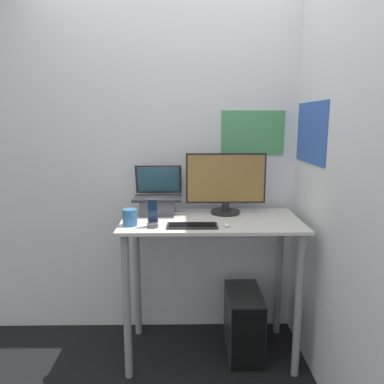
{
  "coord_description": "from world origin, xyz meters",
  "views": [
    {
      "loc": [
        -0.16,
        -2.04,
        1.58
      ],
      "look_at": [
        -0.12,
        0.3,
        1.13
      ],
      "focal_mm": 35.0,
      "sensor_mm": 36.0,
      "label": 1
    }
  ],
  "objects_px": {
    "cell_phone": "(153,219)",
    "computer_tower": "(244,323)",
    "monitor": "(226,185)",
    "mouse": "(227,225)",
    "laptop": "(158,201)",
    "keyboard": "(192,226)"
  },
  "relations": [
    {
      "from": "cell_phone",
      "to": "computer_tower",
      "type": "distance_m",
      "value": 0.99
    },
    {
      "from": "monitor",
      "to": "cell_phone",
      "type": "height_order",
      "value": "monitor"
    },
    {
      "from": "monitor",
      "to": "computer_tower",
      "type": "height_order",
      "value": "monitor"
    },
    {
      "from": "mouse",
      "to": "monitor",
      "type": "bearing_deg",
      "value": 85.99
    },
    {
      "from": "laptop",
      "to": "mouse",
      "type": "distance_m",
      "value": 0.56
    },
    {
      "from": "keyboard",
      "to": "computer_tower",
      "type": "distance_m",
      "value": 0.83
    },
    {
      "from": "keyboard",
      "to": "computer_tower",
      "type": "xyz_separation_m",
      "value": [
        0.35,
        0.16,
        -0.74
      ]
    },
    {
      "from": "cell_phone",
      "to": "computer_tower",
      "type": "relative_size",
      "value": 0.39
    },
    {
      "from": "laptop",
      "to": "cell_phone",
      "type": "height_order",
      "value": "laptop"
    },
    {
      "from": "mouse",
      "to": "cell_phone",
      "type": "height_order",
      "value": "cell_phone"
    },
    {
      "from": "computer_tower",
      "to": "laptop",
      "type": "bearing_deg",
      "value": 163.94
    },
    {
      "from": "laptop",
      "to": "mouse",
      "type": "xyz_separation_m",
      "value": [
        0.44,
        -0.34,
        -0.08
      ]
    },
    {
      "from": "mouse",
      "to": "computer_tower",
      "type": "height_order",
      "value": "mouse"
    },
    {
      "from": "monitor",
      "to": "keyboard",
      "type": "distance_m",
      "value": 0.45
    },
    {
      "from": "laptop",
      "to": "keyboard",
      "type": "height_order",
      "value": "laptop"
    },
    {
      "from": "mouse",
      "to": "keyboard",
      "type": "bearing_deg",
      "value": 179.2
    },
    {
      "from": "monitor",
      "to": "laptop",
      "type": "bearing_deg",
      "value": 179.93
    },
    {
      "from": "laptop",
      "to": "monitor",
      "type": "height_order",
      "value": "monitor"
    },
    {
      "from": "cell_phone",
      "to": "computer_tower",
      "type": "height_order",
      "value": "cell_phone"
    },
    {
      "from": "cell_phone",
      "to": "mouse",
      "type": "bearing_deg",
      "value": -0.45
    },
    {
      "from": "laptop",
      "to": "monitor",
      "type": "distance_m",
      "value": 0.48
    },
    {
      "from": "laptop",
      "to": "cell_phone",
      "type": "bearing_deg",
      "value": -91.05
    }
  ]
}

